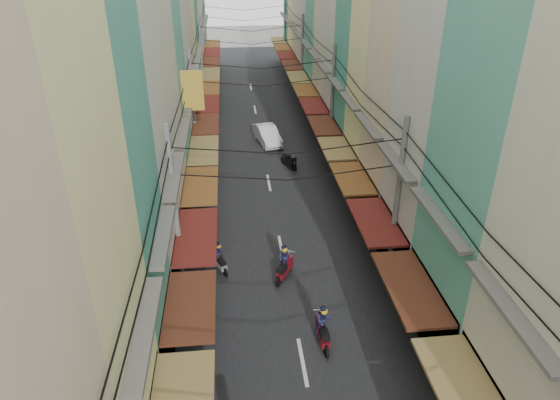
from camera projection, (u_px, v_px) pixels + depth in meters
ground at (296, 327)px, 21.24m from camera, size 160.00×160.00×0.00m
road at (262, 149)px, 38.79m from camera, size 10.00×80.00×0.02m
sidewalk_left at (178, 152)px, 38.20m from camera, size 3.00×80.00×0.06m
sidewalk_right at (345, 146)px, 39.37m from camera, size 3.00×80.00×0.06m
building_row_left at (135, 27)px, 30.47m from camera, size 7.80×67.67×23.70m
building_row_right at (387, 29)px, 31.96m from camera, size 7.80×68.98×22.59m
utility_poles at (266, 82)px, 31.32m from camera, size 10.20×66.13×8.20m
white_car at (267, 143)px, 39.99m from camera, size 5.13×2.84×1.71m
bicycle at (440, 318)px, 21.71m from camera, size 1.67×0.98×1.08m
moving_scooters at (283, 257)px, 24.86m from camera, size 5.27×19.47×1.90m
parked_scooters at (435, 390)px, 17.70m from camera, size 13.03×14.87×1.00m
pedestrians at (202, 249)px, 24.61m from camera, size 11.37×21.83×2.25m
market_umbrella at (549, 382)px, 15.61m from camera, size 2.57×2.57×2.70m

